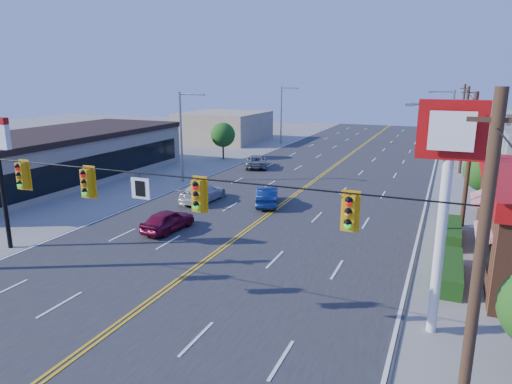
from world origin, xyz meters
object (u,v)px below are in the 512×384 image
at_px(car_magenta, 168,221).
at_px(car_silver, 256,162).
at_px(car_blue, 267,197).
at_px(signal_span, 111,200).
at_px(car_white, 203,193).
at_px(kfc_pylon, 447,173).

height_order(car_magenta, car_silver, car_magenta).
relative_size(car_magenta, car_blue, 0.92).
xyz_separation_m(signal_span, car_magenta, (-4.31, 9.75, -4.22)).
distance_m(car_magenta, car_blue, 8.50).
xyz_separation_m(car_magenta, car_white, (-1.44, 6.85, 0.02)).
distance_m(signal_span, car_white, 18.07).
bearing_deg(car_white, car_blue, -167.45).
relative_size(car_magenta, car_white, 0.83).
bearing_deg(signal_span, car_magenta, 113.85).
height_order(car_blue, car_silver, car_blue).
xyz_separation_m(kfc_pylon, car_white, (-16.87, 12.60, -5.37)).
xyz_separation_m(kfc_pylon, car_blue, (-11.97, 13.52, -5.35)).
bearing_deg(kfc_pylon, car_silver, 124.71).
bearing_deg(car_silver, kfc_pylon, 101.95).
relative_size(car_magenta, car_silver, 0.83).
bearing_deg(car_blue, kfc_pylon, 112.16).
bearing_deg(signal_span, car_blue, 92.78).
bearing_deg(signal_span, kfc_pylon, 19.78).
height_order(car_white, car_silver, car_white).
height_order(signal_span, car_white, signal_span).
bearing_deg(kfc_pylon, car_magenta, 159.55).
height_order(kfc_pylon, car_blue, kfc_pylon).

